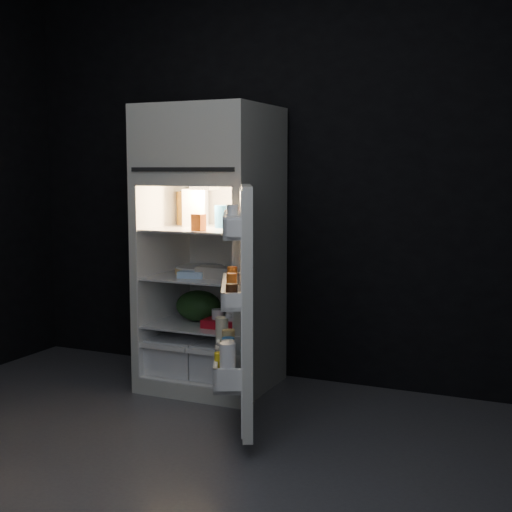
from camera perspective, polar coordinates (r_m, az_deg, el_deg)
The scene contains 17 objects.
floor at distance 3.46m, azimuth -8.01°, elevation -16.81°, with size 4.00×3.40×0.00m, color #4B4B50.
wall_back at distance 4.69m, azimuth 2.91°, elevation 6.44°, with size 4.00×0.00×2.70m, color black.
refrigerator at distance 4.53m, azimuth -3.53°, elevation 1.42°, with size 0.76×0.71×1.78m.
fridge_door at distance 3.69m, azimuth -1.26°, elevation -4.12°, with size 0.49×0.73×1.22m.
milk_jug at distance 4.59m, azimuth -4.87°, elevation 3.87°, with size 0.14×0.14×0.24m, color white.
mayo_jar at distance 4.48m, azimuth -2.62°, elevation 3.17°, with size 0.11×0.11×0.14m, color #2167B7.
jam_jar at distance 4.44m, azimuth -1.63°, elevation 3.07°, with size 0.10×0.10×0.13m, color black.
amber_bottle at distance 4.74m, azimuth -5.92°, elevation 3.83°, with size 0.07×0.07×0.22m, color #BB771E.
small_carton at distance 4.27m, azimuth -4.62°, elevation 2.70°, with size 0.07×0.06×0.10m, color #CE5A18.
egg_carton at distance 4.37m, azimuth -2.67°, elevation -1.35°, with size 0.32×0.12×0.07m, color #9B968D.
pie at distance 4.58m, azimuth -4.55°, elevation -1.16°, with size 0.31×0.31×0.04m, color tan.
flat_package at distance 4.40m, azimuth -5.22°, elevation -1.50°, with size 0.16×0.08×0.04m, color #97BFE9.
wrapped_pkg at distance 4.54m, azimuth -1.27°, elevation -1.15°, with size 0.13×0.10×0.05m, color beige.
produce_bag at distance 4.58m, azimuth -4.61°, elevation -3.99°, with size 0.30×0.25×0.20m, color #193815.
yogurt_tray at distance 4.38m, azimuth -2.40°, elevation -5.44°, with size 0.28×0.15×0.05m, color #AF0F1C.
small_can_red at distance 4.66m, azimuth -0.78°, elevation -4.44°, with size 0.06×0.06×0.09m, color #AF0F1C.
small_can_silver at distance 4.60m, azimuth -0.98°, elevation -4.60°, with size 0.07×0.07×0.09m, color #B4B3B8.
Camera 1 is at (1.71, -2.67, 1.39)m, focal length 50.00 mm.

